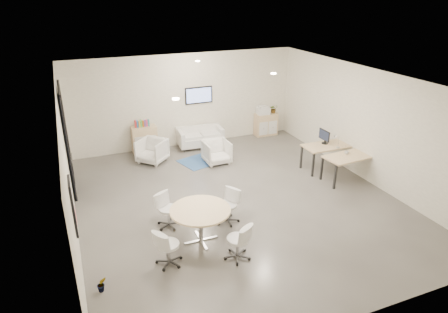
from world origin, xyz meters
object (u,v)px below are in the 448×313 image
Objects in this scene: sideboard_left at (145,140)px; sideboard_right at (266,124)px; armchair_right at (217,151)px; round_table at (200,213)px; armchair_left at (152,150)px; loveseat at (200,137)px; desk_rear at (327,148)px; desk_front at (350,158)px.

sideboard_left is 4.62m from sideboard_right.
sideboard_left reaches higher than sideboard_right.
sideboard_right is at bearing 31.92° from armchair_right.
sideboard_left reaches higher than round_table.
armchair_left is at bearing 154.72° from armchair_right.
armchair_left is 0.63× the size of round_table.
loveseat is 4.45m from desk_rear.
desk_rear is at bearing -85.09° from sideboard_right.
sideboard_right is 7.26m from round_table.
loveseat is 1.08× the size of desk_rear.
sideboard_left is 6.65m from desk_front.
loveseat is at bearing 89.02° from armchair_right.
sideboard_left is 0.70× the size of round_table.
armchair_right is (0.01, -1.58, 0.08)m from loveseat.
desk_rear is (4.92, -3.44, 0.24)m from sideboard_left.
desk_front reaches higher than loveseat.
desk_front is at bearing 10.25° from armchair_left.
armchair_left is 4.74m from round_table.
loveseat is (1.94, -0.16, -0.14)m from sideboard_left.
sideboard_left is 0.90m from armchair_left.
sideboard_left is at bearing 145.81° from desk_rear.
sideboard_left reaches higher than armchair_right.
armchair_left is at bearing 90.18° from round_table.
loveseat is 5.80m from round_table.
armchair_right is (1.94, -1.74, -0.06)m from sideboard_left.
armchair_right is 3.43m from desk_rear.
round_table is (0.06, -5.63, 0.26)m from sideboard_left.
loveseat is 1.05× the size of desk_front.
armchair_left is 6.07m from desk_front.
armchair_left is 5.50m from desk_rear.
sideboard_right is 1.01× the size of armchair_left.
sideboard_left is 1.95m from loveseat.
desk_rear reaches higher than desk_front.
round_table is at bearing -89.38° from sideboard_left.
loveseat is at bearing 133.05° from desk_rear.
armchair_left is (-1.89, -0.74, 0.10)m from loveseat.
sideboard_left is 1.10× the size of sideboard_right.
armchair_left is at bearing -154.63° from loveseat.
sideboard_right reaches higher than desk_front.
sideboard_left reaches higher than desk_rear.
armchair_left is (0.05, -0.90, -0.04)m from sideboard_left.
round_table is at bearing -170.56° from desk_front.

